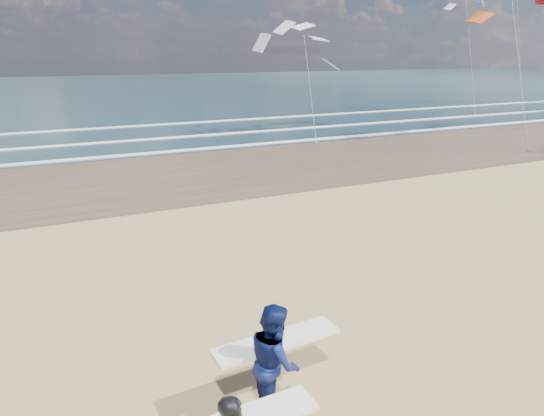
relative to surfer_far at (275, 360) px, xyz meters
name	(u,v)px	position (x,y,z in m)	size (l,w,h in m)	color
wet_sand_strip	(436,145)	(19.44, 17.34, -1.00)	(220.00, 12.00, 0.01)	#493727
ocean	(196,88)	(19.44, 71.34, -1.00)	(220.00, 100.00, 0.02)	#1B343C
foam_breakers	(348,124)	(19.44, 27.44, -0.96)	(220.00, 11.70, 0.05)	white
surfer_far	(275,360)	(0.00, 0.00, 0.00)	(2.23, 1.24, 2.00)	#0D174A
kite_0	(516,39)	(23.76, 16.14, 5.39)	(6.25, 4.79, 11.28)	slate
kite_1	(307,62)	(13.55, 23.86, 3.96)	(6.50, 4.81, 8.54)	slate
kite_2	(518,21)	(36.55, 26.85, 7.24)	(6.50, 4.82, 14.53)	slate
kite_5	(470,45)	(34.25, 29.91, 5.22)	(4.54, 4.60, 12.09)	slate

